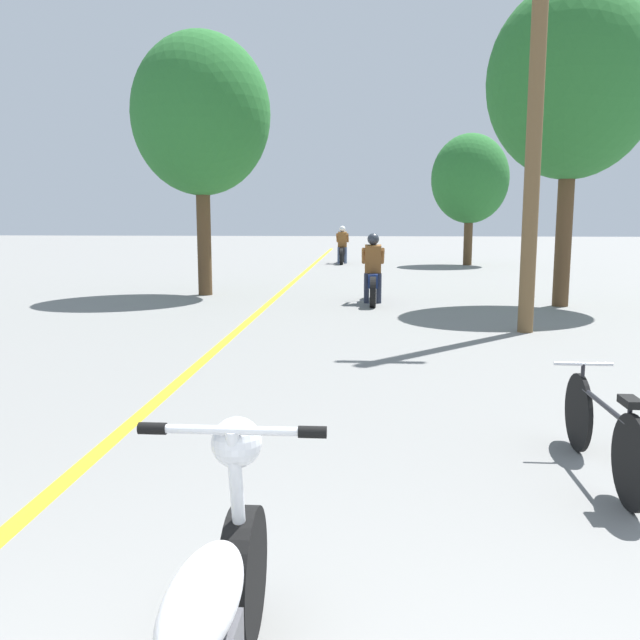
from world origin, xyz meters
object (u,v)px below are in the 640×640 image
Objects in this scene: bicycle_parked at (603,431)px; utility_pole at (536,96)px; roadside_tree_right_far at (470,179)px; roadside_tree_left at (201,115)px; roadside_tree_right_near at (572,82)px; motorcycle_rider_far at (342,249)px; motorcycle_foreground at (207,639)px; motorcycle_rider_lead at (373,277)px.

utility_pole is at bearing 82.20° from bicycle_parked.
utility_pole is 14.87m from roadside_tree_right_far.
utility_pole is 7.83m from roadside_tree_left.
bicycle_parked is at bearing -103.58° from roadside_tree_right_near.
roadside_tree_right_near is 11.66m from roadside_tree_right_far.
roadside_tree_right_near is at bearing -67.83° from motorcycle_rider_far.
motorcycle_foreground is at bearing -108.99° from utility_pole.
motorcycle_rider_lead is at bearing 99.32° from bicycle_parked.
motorcycle_foreground is 12.22m from motorcycle_rider_lead.
roadside_tree_right_near is (1.42, 3.22, 0.79)m from utility_pole.
roadside_tree_left is at bearing 162.88° from motorcycle_rider_lead.
roadside_tree_right_far is 12.19m from motorcycle_rider_lead.
roadside_tree_left is 11.58m from motorcycle_rider_far.
motorcycle_foreground is (3.27, -13.40, -3.63)m from roadside_tree_left.
motorcycle_foreground is at bearing -92.85° from motorcycle_rider_lead.
roadside_tree_right_far is at bearing 85.47° from utility_pole.
utility_pole reaches higher than bicycle_parked.
roadside_tree_left reaches higher than bicycle_parked.
roadside_tree_right_near reaches higher than bicycle_parked.
bicycle_parked is (5.45, -10.74, -3.72)m from roadside_tree_left.
roadside_tree_left is at bearing 103.73° from motorcycle_foreground.
motorcycle_rider_lead is 1.03× the size of motorcycle_rider_far.
motorcycle_foreground is 24.09m from motorcycle_rider_far.
roadside_tree_right_far is 2.43× the size of motorcycle_foreground.
motorcycle_rider_far is at bearing 75.50° from roadside_tree_left.
motorcycle_rider_far is at bearing 95.38° from motorcycle_rider_lead.
motorcycle_rider_lead is at bearing 176.46° from roadside_tree_right_near.
motorcycle_foreground is (-4.43, -11.97, -3.97)m from roadside_tree_right_near.
motorcycle_rider_far is at bearing 173.67° from roadside_tree_right_far.
roadside_tree_right_near is 5.42m from motorcycle_rider_lead.
utility_pole is 1.47× the size of roadside_tree_right_far.
motorcycle_foreground is 3.43m from bicycle_parked.
roadside_tree_left is 12.61m from bicycle_parked.
bicycle_parked is at bearing -80.68° from motorcycle_rider_lead.
utility_pole is 3.56× the size of motorcycle_foreground.
roadside_tree_left is (-6.28, 4.65, 0.45)m from utility_pole.
motorcycle_rider_lead is at bearing 87.15° from motorcycle_foreground.
utility_pole is at bearing -36.51° from roadside_tree_left.
utility_pole is 3.60m from roadside_tree_right_near.
motorcycle_rider_far is (-1.12, 11.88, -0.01)m from motorcycle_rider_lead.
motorcycle_rider_far is 1.17× the size of bicycle_parked.
utility_pole reaches higher than motorcycle_rider_far.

